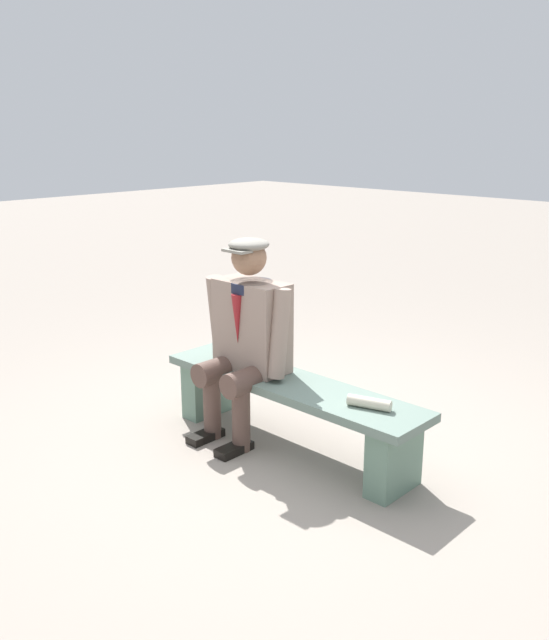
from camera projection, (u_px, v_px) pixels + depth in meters
ground_plane at (290, 447)px, 4.15m from camera, size 30.00×30.00×0.00m
bench at (290, 402)px, 4.07m from camera, size 1.78×0.40×0.43m
seated_man at (246, 333)px, 4.14m from camera, size 0.64×0.53×1.24m
rolled_magazine at (369, 403)px, 3.63m from camera, size 0.24×0.13×0.06m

